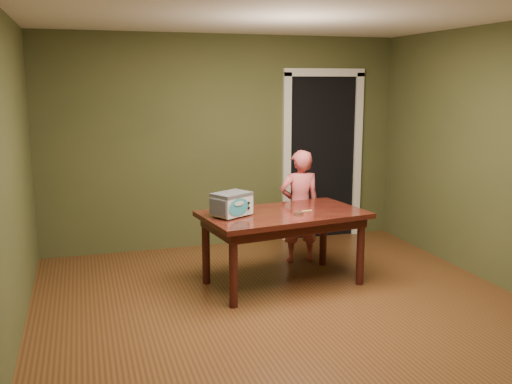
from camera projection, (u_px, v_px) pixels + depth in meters
floor at (297, 320)px, 4.94m from camera, size 5.00×5.00×0.00m
room_shell at (299, 122)px, 4.62m from camera, size 4.52×5.02×2.61m
doorway at (313, 155)px, 7.73m from camera, size 1.10×0.66×2.25m
dining_table at (283, 222)px, 5.71m from camera, size 1.72×1.13×0.75m
toy_oven at (232, 203)px, 5.50m from camera, size 0.44×0.40×0.23m
baking_pan at (298, 213)px, 5.62m from camera, size 0.10×0.10×0.02m
spatula at (304, 211)px, 5.72m from camera, size 0.18×0.06×0.01m
child at (300, 206)px, 6.46m from camera, size 0.49×0.34×1.29m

